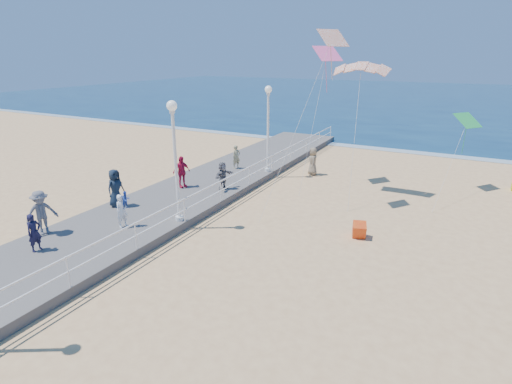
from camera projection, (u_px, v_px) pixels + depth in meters
The scene contains 21 objects.
ground at pixel (288, 254), 15.79m from camera, with size 160.00×160.00×0.00m, color #EABA7A.
ocean at pixel (435, 99), 70.11m from camera, with size 160.00×90.00×0.05m, color #0C2D4D.
surf_line at pixel (387, 150), 32.91m from camera, with size 160.00×1.20×0.04m, color silver.
boardwalk at pixel (144, 216), 19.02m from camera, with size 5.00×44.00×0.40m, color slate.
railing at pixel (184, 204), 17.60m from camera, with size 0.05×42.00×0.55m.
lamp_post_mid at pixel (175, 150), 16.94m from camera, with size 0.44×0.44×5.32m.
lamp_post_far at pixel (268, 120), 24.46m from camera, with size 0.44×0.44×5.32m.
woman_holding_toddler at pixel (122, 211), 17.11m from camera, with size 0.54×0.35×1.47m, color white.
toddler_held at pixel (126, 200), 17.01m from camera, with size 0.36×0.28×0.75m, color blue.
spectator_0 at pixel (34, 233), 15.01m from camera, with size 0.54×0.36×1.49m, color #191734.
spectator_2 at pixel (41, 213), 16.39m from camera, with size 1.21×0.70×1.88m, color slate.
spectator_3 at pixel (181, 172), 22.22m from camera, with size 1.04×0.43×1.78m, color #C71842.
spectator_4 at pixel (115, 188), 19.39m from camera, with size 0.92×0.60×1.88m, color #182435.
spectator_5 at pixel (223, 176), 21.93m from camera, with size 1.43×0.45×1.54m, color slate.
spectator_6 at pixel (236, 157), 25.93m from camera, with size 0.56×0.37×1.54m, color tan.
beach_walker_c at pixel (313, 161), 25.89m from camera, with size 0.89×0.58×1.81m, color #817159.
box_kite at pixel (359, 231), 17.15m from camera, with size 0.55×0.55×0.60m, color red.
kite_parafoil at pixel (361, 66), 20.53m from camera, with size 2.92×0.90×0.30m, color #DE4C1A, non-canonical shape.
kite_diamond_pink at pixel (327, 53), 22.42m from camera, with size 1.39×1.39×0.02m, color #F65A98.
kite_diamond_green at pixel (468, 120), 22.28m from camera, with size 1.25×1.25×0.02m, color green.
kite_diamond_redwhite at pixel (333, 38), 18.28m from camera, with size 1.21×1.21×0.02m, color #D64919.
Camera 1 is at (5.44, -13.07, 7.51)m, focal length 28.00 mm.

